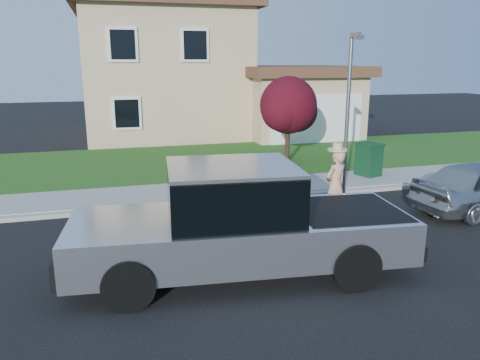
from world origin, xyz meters
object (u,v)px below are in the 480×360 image
object	(u,v)px
pickup_truck	(239,224)
street_lamp	(348,108)
woman	(336,184)
ornamental_tree	(289,108)
trash_bin	(369,159)

from	to	relation	value
pickup_truck	street_lamp	distance (m)	5.97
woman	ornamental_tree	distance (m)	6.62
pickup_truck	ornamental_tree	world-z (taller)	ornamental_tree
trash_bin	street_lamp	xyz separation A→B (m)	(-1.91, -1.90, 1.94)
ornamental_tree	street_lamp	distance (m)	4.83
woman	ornamental_tree	xyz separation A→B (m)	(1.23, 6.38, 1.26)
woman	ornamental_tree	world-z (taller)	ornamental_tree
trash_bin	street_lamp	world-z (taller)	street_lamp
street_lamp	woman	bearing A→B (deg)	-119.34
ornamental_tree	street_lamp	world-z (taller)	street_lamp
pickup_truck	street_lamp	size ratio (longest dim) A/B	1.42
ornamental_tree	trash_bin	bearing A→B (deg)	-58.61
ornamental_tree	pickup_truck	bearing A→B (deg)	-116.75
ornamental_tree	trash_bin	size ratio (longest dim) A/B	2.99
ornamental_tree	trash_bin	xyz separation A→B (m)	(1.77, -2.90, -1.49)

